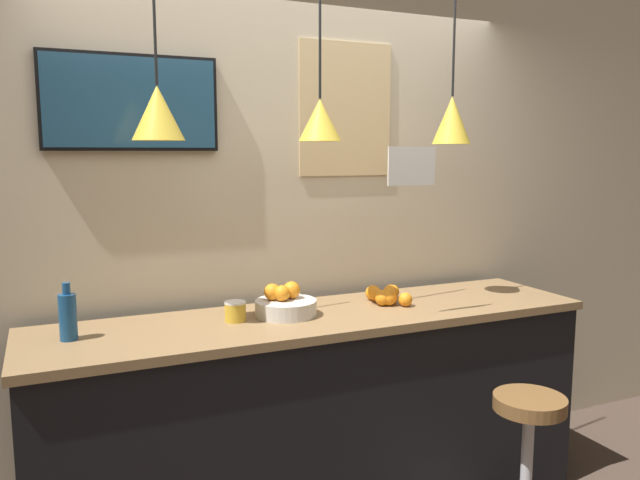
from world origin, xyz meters
The scene contains 13 objects.
back_wall centered at (0.00, 1.08, 1.45)m, with size 8.00×0.06×2.90m.
service_counter centered at (0.00, 0.65, 0.50)m, with size 2.64×0.65×1.00m.
bar_stool centered at (0.68, -0.01, 0.46)m, with size 0.38×0.38×0.73m.
fruit_bowl centered at (-0.16, 0.69, 1.06)m, with size 0.29×0.29×0.15m.
orange_pile centered at (0.40, 0.71, 1.04)m, with size 0.20×0.25×0.08m.
juice_bottle centered at (-1.09, 0.68, 1.10)m, with size 0.07×0.07×0.24m.
spread_jar centered at (-0.40, 0.68, 1.05)m, with size 0.10×0.10×0.09m.
pendant_lamp_left centered at (-0.72, 0.65, 1.92)m, with size 0.21×0.21×1.00m.
pendant_lamp_middle centered at (0.00, 0.65, 1.91)m, with size 0.19×0.19×1.00m.
pendant_lamp_right centered at (0.72, 0.65, 1.92)m, with size 0.19×0.19×1.01m.
mounted_tv centered at (-0.77, 1.03, 1.98)m, with size 0.78×0.04×0.43m.
hanging_menu_board centered at (0.33, 0.40, 1.70)m, with size 0.24×0.01×0.17m.
wall_poster centered at (0.33, 1.04, 1.98)m, with size 0.53×0.01×0.69m.
Camera 1 is at (-1.16, -1.95, 1.76)m, focal length 35.00 mm.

